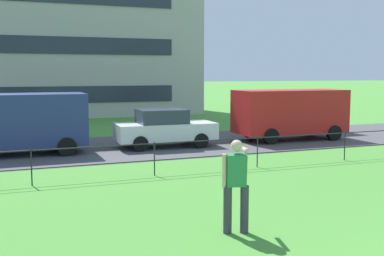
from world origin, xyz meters
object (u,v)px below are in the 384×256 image
object	(u,v)px
car_white_left	(165,128)
panel_van_right	(290,112)
panel_van_far_right	(16,120)
person_thrower	(236,183)

from	to	relation	value
car_white_left	panel_van_right	size ratio (longest dim) A/B	0.81
panel_van_far_right	car_white_left	world-z (taller)	panel_van_far_right
panel_van_right	panel_van_far_right	bearing A→B (deg)	178.99
person_thrower	panel_van_right	size ratio (longest dim) A/B	0.35
person_thrower	car_white_left	distance (m)	10.69
car_white_left	person_thrower	bearing A→B (deg)	-100.93
car_white_left	panel_van_right	world-z (taller)	panel_van_right
panel_van_far_right	panel_van_right	xyz separation A→B (m)	(11.59, -0.20, 0.00)
panel_van_far_right	car_white_left	distance (m)	5.68
car_white_left	panel_van_right	xyz separation A→B (m)	(5.94, -0.03, 0.49)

